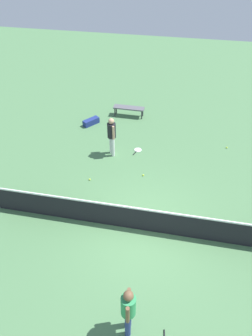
{
  "coord_description": "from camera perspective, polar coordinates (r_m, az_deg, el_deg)",
  "views": [
    {
      "loc": [
        -0.72,
        6.53,
        7.91
      ],
      "look_at": [
        0.96,
        -1.87,
        0.9
      ],
      "focal_mm": 33.82,
      "sensor_mm": 36.0,
      "label": 1
    }
  ],
  "objects": [
    {
      "name": "tennis_ball_near_player",
      "position": [
        12.0,
        -6.55,
        -2.07
      ],
      "size": [
        0.07,
        0.07,
        0.07
      ],
      "primitive_type": "sphere",
      "color": "#C6E033",
      "rests_on": "ground_plane"
    },
    {
      "name": "player_near_side",
      "position": [
        12.66,
        -2.6,
        6.2
      ],
      "size": [
        0.47,
        0.49,
        1.7
      ],
      "color": "white",
      "rests_on": "ground_plane"
    },
    {
      "name": "tennis_ball_by_net",
      "position": [
        12.13,
        3.12,
        -1.3
      ],
      "size": [
        0.07,
        0.07,
        0.07
      ],
      "primitive_type": "sphere",
      "color": "#C6E033",
      "rests_on": "ground_plane"
    },
    {
      "name": "tennis_ball_midcourt",
      "position": [
        14.22,
        17.7,
        3.54
      ],
      "size": [
        0.07,
        0.07,
        0.07
      ],
      "primitive_type": "sphere",
      "color": "#C6E033",
      "rests_on": "ground_plane"
    },
    {
      "name": "equipment_bag",
      "position": [
        15.23,
        -6.2,
        8.34
      ],
      "size": [
        0.71,
        0.81,
        0.28
      ],
      "color": "navy",
      "rests_on": "ground_plane"
    },
    {
      "name": "player_far_side",
      "position": [
        7.72,
        0.42,
        -24.09
      ],
      "size": [
        0.38,
        0.53,
        1.7
      ],
      "color": "navy",
      "rests_on": "ground_plane"
    },
    {
      "name": "ground_plane",
      "position": [
        10.29,
        3.25,
        -11.09
      ],
      "size": [
        40.0,
        40.0,
        0.0
      ],
      "primitive_type": "plane",
      "color": "#4C7A4C"
    },
    {
      "name": "courtside_bench",
      "position": [
        15.67,
        0.52,
        10.69
      ],
      "size": [
        1.5,
        0.42,
        0.48
      ],
      "color": "#595960",
      "rests_on": "ground_plane"
    },
    {
      "name": "tennis_racket_near_player",
      "position": [
        13.44,
        2.11,
        3.24
      ],
      "size": [
        0.4,
        0.61,
        0.03
      ],
      "color": "white",
      "rests_on": "ground_plane"
    },
    {
      "name": "court_net",
      "position": [
        9.91,
        3.35,
        -9.24
      ],
      "size": [
        10.09,
        0.09,
        1.07
      ],
      "color": "#4C4C51",
      "rests_on": "ground_plane"
    }
  ]
}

